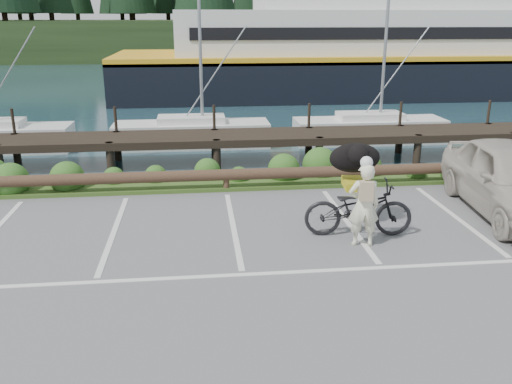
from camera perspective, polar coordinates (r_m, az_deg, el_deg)
ground at (r=10.26m, az=-1.61°, el=-7.72°), size 72.00×72.00×0.00m
harbor_backdrop at (r=87.81m, az=-5.81°, el=14.94°), size 170.00×160.00×30.00m
vegetation_strip at (r=15.19m, az=-3.29°, el=1.10°), size 34.00×1.60×0.10m
log_rail at (r=14.53m, az=-3.13°, el=0.11°), size 32.00×0.30×0.60m
bicycle at (r=11.61m, az=10.72°, el=-1.74°), size 2.34×1.03×1.19m
cyclist at (r=11.04m, az=11.28°, el=-1.36°), size 0.67×0.48×1.72m
dog at (r=12.03m, az=10.35°, el=3.56°), size 0.67×1.18×0.65m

